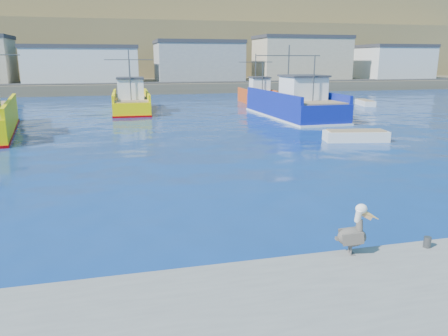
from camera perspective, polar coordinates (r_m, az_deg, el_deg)
name	(u,v)px	position (r m, az deg, el deg)	size (l,w,h in m)	color
ground	(278,229)	(14.71, 7.01, -7.86)	(260.00, 260.00, 0.00)	navy
dock_bollards	(347,251)	(11.88, 15.79, -10.42)	(36.20, 0.20, 0.30)	#4C4C4C
far_shore	(131,45)	(122.07, -12.02, 15.43)	(200.00, 81.00, 24.00)	brown
trawler_yellow_b	(131,102)	(47.79, -12.05, 8.42)	(5.12, 10.89, 6.45)	#FDDF00
trawler_blue	(294,105)	(42.88, 9.17, 8.16)	(6.68, 14.04, 6.85)	navy
boat_orange	(257,95)	(55.61, 4.39, 9.46)	(4.33, 8.41, 6.07)	#DB4714
skiff_mid	(356,137)	(31.20, 16.83, 3.93)	(4.46, 2.28, 0.92)	silver
skiff_far	(365,103)	(55.90, 17.95, 8.06)	(2.10, 3.96, 0.82)	silver
pelican	(354,233)	(11.92, 16.58, -8.11)	(1.11, 0.62, 1.38)	#595451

